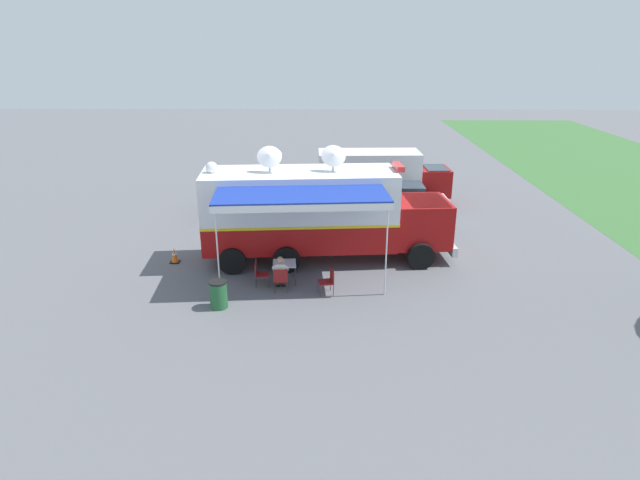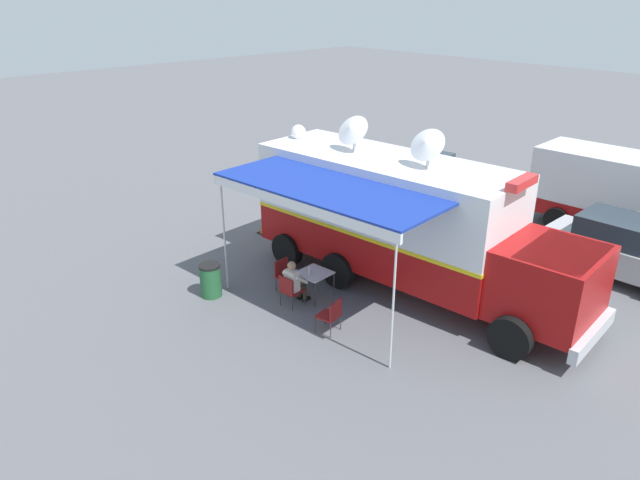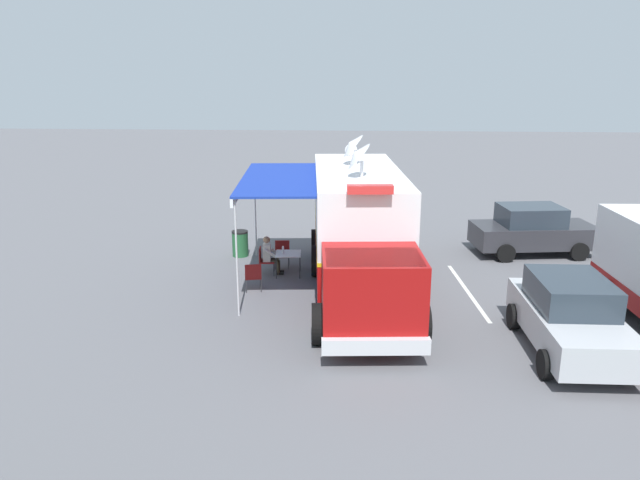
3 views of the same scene
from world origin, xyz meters
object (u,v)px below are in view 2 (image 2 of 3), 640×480
at_px(car_behind_truck, 424,177).
at_px(car_far_corner, 621,248).
at_px(seated_responder, 294,281).
at_px(traffic_cone, 264,225).
at_px(folding_chair_spare_by_truck, 332,313).
at_px(folding_chair_at_table, 289,289).
at_px(support_truck, 636,199).
at_px(command_truck, 406,220).
at_px(water_bottle, 309,271).
at_px(folding_table, 314,274).
at_px(folding_chair_beside_table, 285,273).
at_px(trash_bin, 211,280).

relative_size(car_behind_truck, car_far_corner, 1.04).
xyz_separation_m(seated_responder, traffic_cone, (-2.36, -4.30, -0.37)).
relative_size(folding_chair_spare_by_truck, seated_responder, 0.70).
relative_size(folding_chair_at_table, car_behind_truck, 0.20).
relative_size(folding_chair_at_table, support_truck, 0.13).
bearing_deg(command_truck, traffic_cone, -85.32).
xyz_separation_m(water_bottle, car_far_corner, (-7.29, 5.03, 0.05)).
height_order(folding_chair_spare_by_truck, car_far_corner, car_far_corner).
relative_size(water_bottle, seated_responder, 0.18).
height_order(folding_table, folding_chair_at_table, folding_chair_at_table).
xyz_separation_m(folding_chair_beside_table, car_behind_truck, (-8.72, -2.04, 0.37)).
height_order(trash_bin, traffic_cone, trash_bin).
distance_m(traffic_cone, support_truck, 12.05).
distance_m(seated_responder, car_behind_truck, 9.46).
distance_m(folding_chair_at_table, support_truck, 11.80).
xyz_separation_m(command_truck, seated_responder, (2.82, -1.28, -1.30)).
bearing_deg(folding_chair_at_table, command_truck, 157.27).
bearing_deg(water_bottle, car_behind_truck, -161.53).
bearing_deg(support_truck, folding_table, -22.17).
xyz_separation_m(folding_chair_at_table, folding_chair_beside_table, (-0.49, -0.78, 0.00)).
bearing_deg(command_truck, car_far_corner, 142.14).
height_order(support_truck, car_far_corner, support_truck).
bearing_deg(traffic_cone, trash_bin, 33.30).
height_order(folding_chair_at_table, folding_chair_beside_table, same).
distance_m(command_truck, folding_chair_beside_table, 3.54).
bearing_deg(water_bottle, support_truck, 158.03).
relative_size(command_truck, folding_table, 11.21).
bearing_deg(folding_chair_beside_table, command_truck, 140.93).
bearing_deg(car_far_corner, water_bottle, -34.63).
bearing_deg(folding_chair_beside_table, folding_table, 109.77).
relative_size(command_truck, folding_chair_at_table, 11.10).
distance_m(traffic_cone, car_far_corner, 10.83).
bearing_deg(command_truck, folding_chair_beside_table, -39.07).
xyz_separation_m(folding_chair_spare_by_truck, traffic_cone, (-2.62, -5.93, -0.23)).
bearing_deg(folding_chair_spare_by_truck, folding_table, -119.30).
height_order(traffic_cone, car_behind_truck, car_behind_truck).
bearing_deg(traffic_cone, command_truck, 94.68).
bearing_deg(traffic_cone, folding_chair_at_table, 59.39).
height_order(command_truck, car_far_corner, command_truck).
height_order(traffic_cone, support_truck, support_truck).
relative_size(traffic_cone, car_behind_truck, 0.13).
bearing_deg(trash_bin, folding_chair_beside_table, 146.04).
bearing_deg(support_truck, car_behind_truck, -75.89).
distance_m(folding_table, water_bottle, 0.24).
bearing_deg(water_bottle, command_truck, 152.90).
bearing_deg(car_far_corner, folding_table, -35.13).
bearing_deg(folding_chair_at_table, folding_chair_beside_table, -122.34).
relative_size(command_truck, folding_chair_spare_by_truck, 11.10).
xyz_separation_m(water_bottle, folding_chair_at_table, (0.63, -0.04, -0.32)).
bearing_deg(folding_chair_spare_by_truck, car_behind_truck, -154.45).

